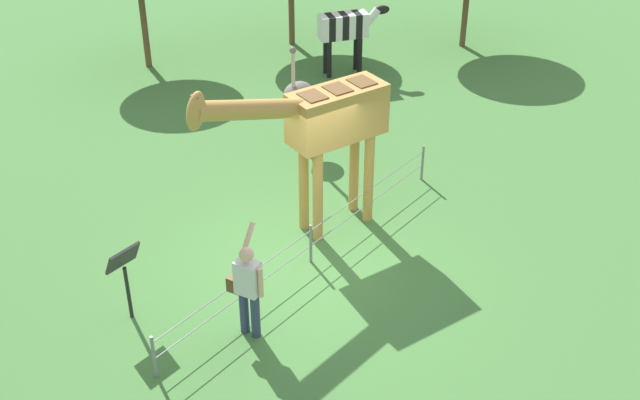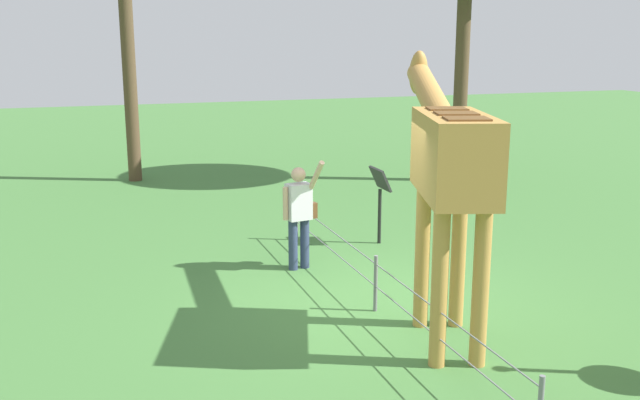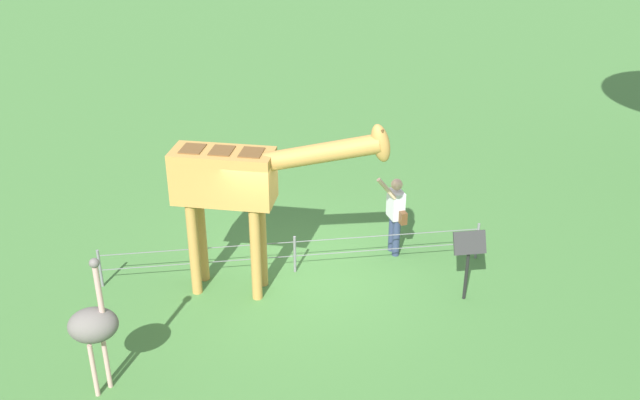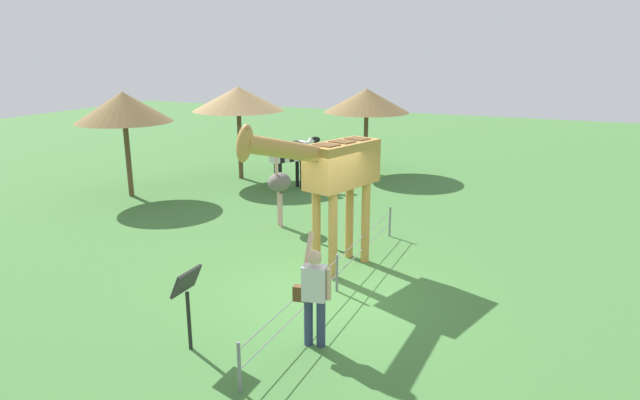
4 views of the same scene
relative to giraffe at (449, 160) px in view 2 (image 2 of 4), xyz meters
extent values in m
plane|color=#427538|center=(0.93, 0.32, -2.12)|extent=(60.00, 60.00, 0.00)
cylinder|color=#BC8942|center=(0.31, 0.13, -1.23)|extent=(0.18, 0.18, 1.77)
cylinder|color=#BC8942|center=(0.18, -0.29, -1.23)|extent=(0.18, 0.18, 1.77)
cylinder|color=#BC8942|center=(-0.74, 0.46, -1.23)|extent=(0.18, 0.18, 1.77)
cylinder|color=#BC8942|center=(-0.87, 0.04, -1.23)|extent=(0.18, 0.18, 1.77)
cube|color=#BC8942|center=(-0.28, 0.09, 0.10)|extent=(1.83, 1.17, 0.90)
cube|color=brown|center=(0.20, -0.06, 0.56)|extent=(0.47, 0.53, 0.02)
cube|color=brown|center=(-0.28, 0.09, 0.56)|extent=(0.47, 0.53, 0.02)
cube|color=brown|center=(-0.76, 0.23, 0.56)|extent=(0.47, 0.53, 0.02)
cylinder|color=#BC8942|center=(1.24, -0.39, 0.61)|extent=(2.08, 0.92, 0.80)
ellipsoid|color=#BC8942|center=(2.20, -0.68, 0.86)|extent=(0.48, 0.37, 0.69)
cylinder|color=brown|center=(2.20, -0.62, 1.04)|extent=(0.05, 0.05, 0.14)
cylinder|color=brown|center=(2.20, -0.74, 1.04)|extent=(0.05, 0.05, 0.14)
cylinder|color=navy|center=(2.93, 0.80, -1.73)|extent=(0.14, 0.14, 0.78)
cylinder|color=navy|center=(2.89, 0.99, -1.73)|extent=(0.14, 0.14, 0.78)
cube|color=silver|center=(2.91, 0.90, -1.06)|extent=(0.30, 0.40, 0.55)
sphere|color=#D8AD8C|center=(2.91, 0.90, -0.65)|extent=(0.22, 0.22, 0.22)
cylinder|color=#D8AD8C|center=(2.67, 0.69, -0.62)|extent=(0.41, 0.15, 0.48)
cylinder|color=#D8AD8C|center=(2.87, 1.11, -1.07)|extent=(0.08, 0.08, 0.50)
cube|color=brown|center=(2.99, 0.69, -1.24)|extent=(0.15, 0.22, 0.24)
cylinder|color=brown|center=(8.18, -4.81, 0.20)|extent=(0.34, 0.34, 4.64)
cylinder|color=brown|center=(10.75, 2.69, 0.56)|extent=(0.32, 0.32, 5.36)
cylinder|color=black|center=(3.78, -0.82, -1.64)|extent=(0.06, 0.06, 0.95)
cube|color=#2D2D2D|center=(3.78, -0.82, -0.99)|extent=(0.56, 0.21, 0.38)
cylinder|color=slate|center=(0.93, 0.47, -1.74)|extent=(0.05, 0.05, 0.75)
cylinder|color=slate|center=(4.43, 0.47, -1.74)|extent=(0.05, 0.05, 0.75)
cube|color=slate|center=(0.93, 0.47, -1.48)|extent=(7.00, 0.01, 0.01)
cube|color=slate|center=(0.93, 0.47, -1.78)|extent=(7.00, 0.01, 0.01)
camera|label=1|loc=(9.71, 7.61, 6.27)|focal=46.25mm
camera|label=2|loc=(-7.15, 3.98, 1.39)|focal=40.30mm
camera|label=3|loc=(-0.22, -10.98, 5.15)|focal=40.70mm
camera|label=4|loc=(9.96, 4.06, 2.38)|focal=31.00mm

